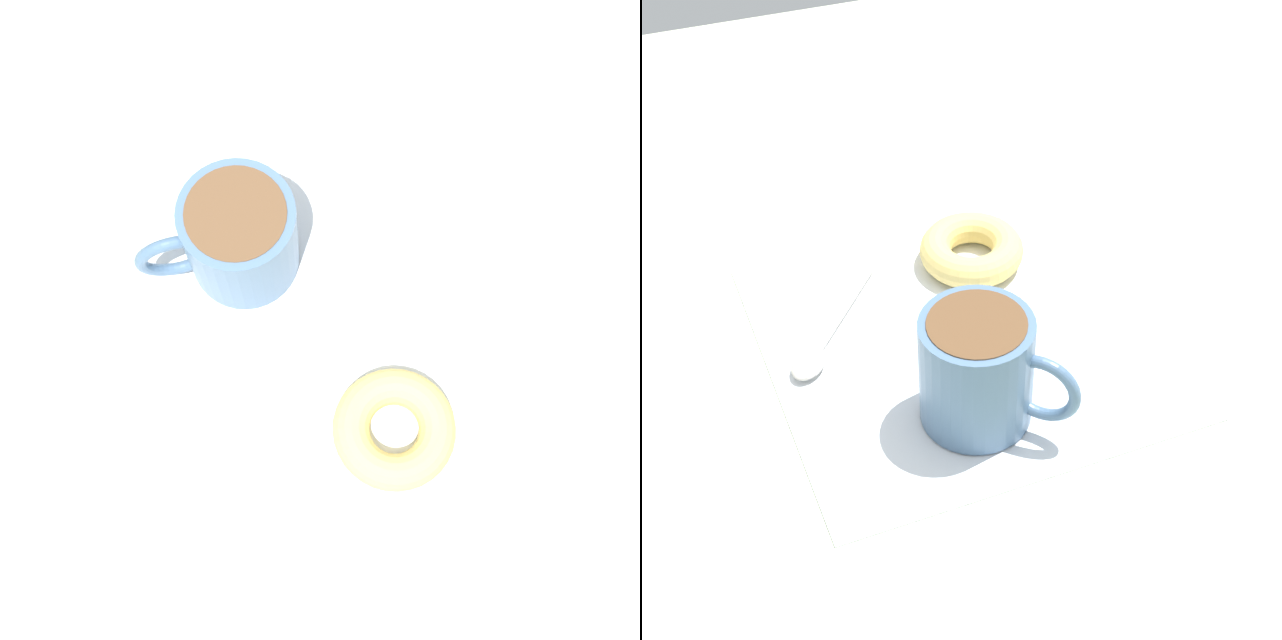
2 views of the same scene
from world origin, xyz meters
The scene contains 5 objects.
ground_plane centered at (0.00, 0.00, -1.00)cm, with size 120.00×120.00×2.00cm, color beige.
napkin centered at (-1.04, -1.96, 0.15)cm, with size 29.93×29.93×0.30cm, color white.
coffee_cup centered at (6.79, -3.47, 4.92)cm, with size 9.63×9.79×8.96cm.
donut centered at (-9.63, 1.95, 1.63)cm, with size 8.78×8.78×2.65cm, color #E5C66B.
spoon centered at (-3.50, -12.74, 0.70)cm, with size 11.81×9.94×0.90cm.
Camera 1 is at (-10.21, 12.89, 64.33)cm, focal length 50.00 mm.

